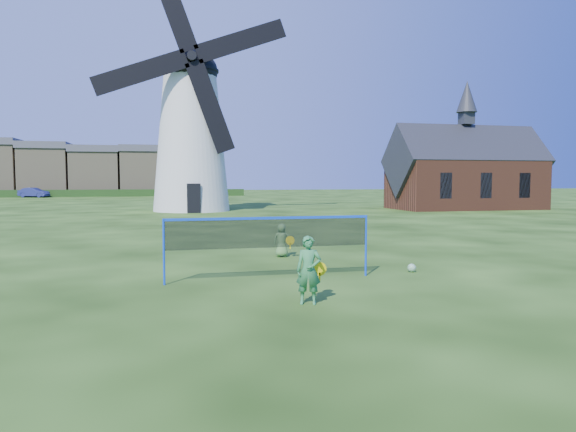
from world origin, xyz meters
The scene contains 9 objects.
ground centered at (0.00, 0.00, 0.00)m, with size 220.00×220.00×0.00m, color black.
windmill centered at (-0.75, 28.76, 6.19)m, with size 14.09×5.88×18.40m.
chapel centered at (21.50, 26.25, 2.96)m, with size 12.45×6.04×10.53m.
badminton_net centered at (-0.47, -0.37, 1.14)m, with size 5.05×0.05×1.55m.
player_girl centered at (-0.21, -2.96, 0.67)m, with size 0.70×0.45×1.35m.
player_boy centered at (0.68, 3.34, 0.53)m, with size 0.65×0.46×1.06m.
play_ball centered at (3.43, -0.14, 0.11)m, with size 0.22×0.22×0.22m, color green.
hedge centered at (-22.00, 66.00, 0.50)m, with size 62.00×0.80×1.00m, color #193814.
car_right centered at (-19.99, 64.87, 0.66)m, with size 1.40×4.01×1.32m, color navy.
Camera 1 is at (-2.99, -12.79, 2.46)m, focal length 32.78 mm.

